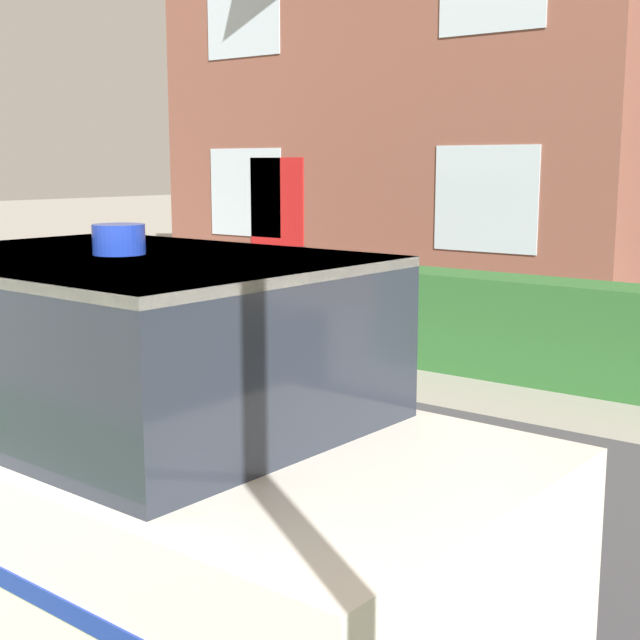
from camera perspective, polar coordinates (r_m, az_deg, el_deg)
road_strip at (r=5.64m, az=-6.50°, el=-10.97°), size 28.00×5.12×0.01m
garden_hedge at (r=8.49m, az=14.91°, el=-0.79°), size 9.67×0.63×0.96m
police_car at (r=4.12m, az=-14.60°, el=-8.01°), size 4.29×1.69×1.76m
house_left at (r=15.00m, az=9.55°, el=16.92°), size 7.62×6.57×7.58m
wheelie_bin at (r=10.62m, az=-2.88°, el=1.86°), size 0.77×0.79×1.03m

